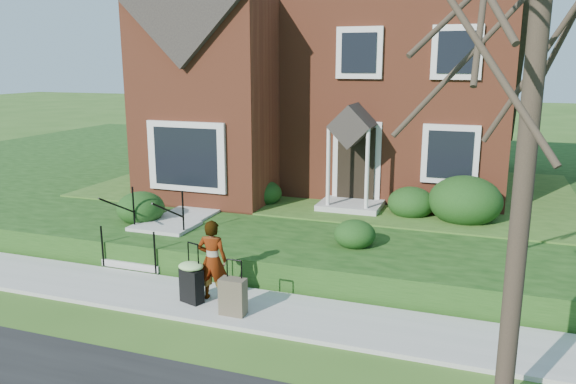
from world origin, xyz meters
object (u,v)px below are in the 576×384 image
at_px(front_steps, 154,238).
at_px(suitcase_olive, 233,296).
at_px(woman, 212,260).
at_px(suitcase_black, 191,280).

bearing_deg(front_steps, suitcase_olive, -36.59).
height_order(woman, suitcase_black, woman).
height_order(front_steps, woman, woman).
distance_m(woman, suitcase_black, 0.51).
relative_size(front_steps, suitcase_olive, 2.05).
xyz_separation_m(woman, suitcase_olive, (0.63, -0.48, -0.43)).
bearing_deg(woman, front_steps, -44.57).
bearing_deg(suitcase_black, suitcase_olive, 4.57).
xyz_separation_m(front_steps, woman, (2.36, -1.74, 0.36)).
bearing_deg(suitcase_olive, woman, 142.74).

